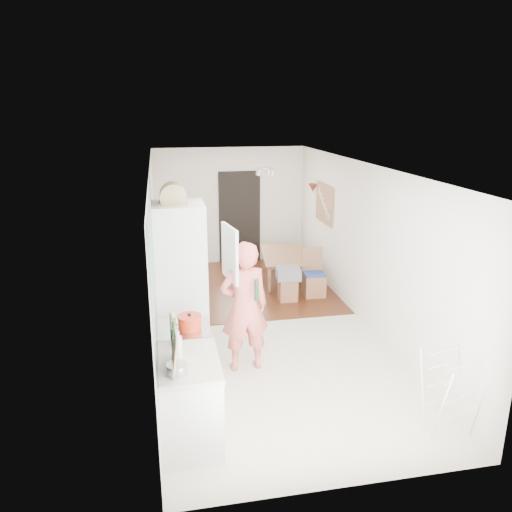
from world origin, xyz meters
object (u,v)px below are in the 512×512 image
object	(u,v)px
dining_table	(286,269)
dining_chair	(314,273)
drying_rack	(451,394)
person	(244,295)
stool	(288,290)

from	to	relation	value
dining_table	dining_chair	bearing A→B (deg)	-155.07
dining_chair	drying_rack	size ratio (longest dim) A/B	1.00
dining_chair	drying_rack	xyz separation A→B (m)	(0.21, -4.05, 0.00)
dining_table	dining_chair	world-z (taller)	dining_chair
person	dining_chair	bearing A→B (deg)	-130.50
dining_table	dining_chair	xyz separation A→B (m)	(0.29, -0.94, 0.21)
dining_chair	drying_rack	world-z (taller)	drying_rack
dining_table	drying_rack	world-z (taller)	drying_rack
person	drying_rack	world-z (taller)	person
dining_chair	drying_rack	distance (m)	4.06
person	stool	xyz separation A→B (m)	(1.15, 2.20, -0.81)
person	stool	distance (m)	2.61
dining_chair	person	bearing A→B (deg)	-122.59
person	stool	bearing A→B (deg)	-122.40
person	dining_table	size ratio (longest dim) A/B	1.58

